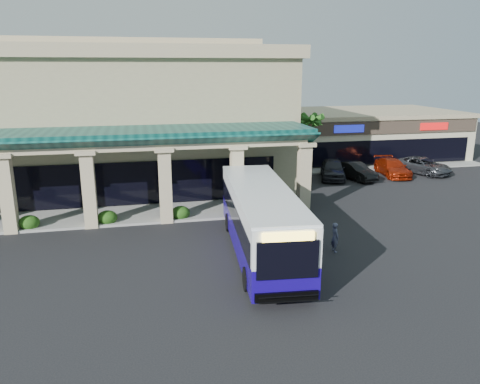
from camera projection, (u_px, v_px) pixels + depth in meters
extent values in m
plane|color=black|center=(230.00, 248.00, 25.06)|extent=(110.00, 110.00, 0.00)
imported|color=#464A61|center=(335.00, 237.00, 24.45)|extent=(0.40, 0.59, 1.59)
imported|color=black|center=(333.00, 169.00, 40.65)|extent=(3.63, 5.40, 1.71)
imported|color=black|center=(355.00, 171.00, 40.42)|extent=(2.59, 4.66, 1.46)
imported|color=maroon|center=(392.00, 168.00, 41.76)|extent=(2.76, 5.31, 1.47)
imported|color=#32343A|center=(422.00, 166.00, 42.59)|extent=(4.34, 5.85, 1.48)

